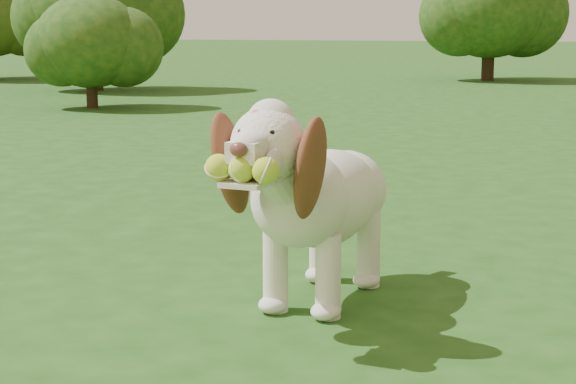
# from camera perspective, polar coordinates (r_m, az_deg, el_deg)

# --- Properties ---
(ground) EXTENTS (80.00, 80.00, 0.00)m
(ground) POSITION_cam_1_polar(r_m,az_deg,el_deg) (3.91, 5.64, -5.72)
(ground) COLOR #1B4112
(ground) RESTS_ON ground
(dog) EXTENTS (0.57, 1.25, 0.81)m
(dog) POSITION_cam_1_polar(r_m,az_deg,el_deg) (3.58, 1.60, -0.04)
(dog) COLOR silver
(dog) RESTS_ON ground
(shrub_a) EXTENTS (1.30, 1.30, 1.34)m
(shrub_a) POSITION_cam_1_polar(r_m,az_deg,el_deg) (11.69, -11.65, 8.74)
(shrub_a) COLOR #382314
(shrub_a) RESTS_ON ground
(shrub_i) EXTENTS (2.04, 2.04, 2.11)m
(shrub_i) POSITION_cam_1_polar(r_m,az_deg,el_deg) (16.85, 11.88, 10.70)
(shrub_i) COLOR #382314
(shrub_i) RESTS_ON ground
(shrub_e) EXTENTS (2.00, 2.00, 2.07)m
(shrub_e) POSITION_cam_1_polar(r_m,az_deg,el_deg) (14.54, -11.45, 10.71)
(shrub_e) COLOR #382314
(shrub_e) RESTS_ON ground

